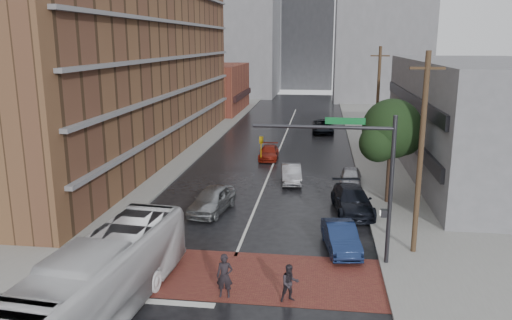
% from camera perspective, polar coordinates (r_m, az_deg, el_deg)
% --- Properties ---
extents(ground, '(160.00, 160.00, 0.00)m').
position_cam_1_polar(ground, '(23.00, -3.48, -13.50)').
color(ground, black).
rests_on(ground, ground).
extents(crosswalk, '(14.00, 5.00, 0.02)m').
position_cam_1_polar(crosswalk, '(23.43, -3.24, -12.94)').
color(crosswalk, brown).
rests_on(crosswalk, ground).
extents(sidewalk_west, '(9.00, 90.00, 0.15)m').
position_cam_1_polar(sidewalk_west, '(48.81, -11.18, 0.95)').
color(sidewalk_west, gray).
rests_on(sidewalk_west, ground).
extents(sidewalk_east, '(9.00, 90.00, 0.15)m').
position_cam_1_polar(sidewalk_east, '(46.87, 16.53, 0.13)').
color(sidewalk_east, gray).
rests_on(sidewalk_east, ground).
extents(storefront_west, '(8.00, 16.00, 7.00)m').
position_cam_1_polar(storefront_west, '(76.13, -4.68, 8.18)').
color(storefront_west, brown).
rests_on(storefront_west, ground).
extents(building_east, '(11.00, 26.00, 9.00)m').
position_cam_1_polar(building_east, '(42.41, 24.64, 4.20)').
color(building_east, gray).
rests_on(building_east, ground).
extents(distant_tower_west, '(18.00, 16.00, 32.00)m').
position_cam_1_polar(distant_tower_west, '(99.91, -2.97, 16.62)').
color(distant_tower_west, gray).
rests_on(distant_tower_west, ground).
extents(distant_tower_center, '(12.00, 10.00, 24.00)m').
position_cam_1_polar(distant_tower_center, '(115.19, 5.73, 14.16)').
color(distant_tower_center, gray).
rests_on(distant_tower_center, ground).
extents(street_tree, '(4.20, 4.10, 6.90)m').
position_cam_1_polar(street_tree, '(32.94, 15.28, 3.04)').
color(street_tree, '#332319').
rests_on(street_tree, ground).
extents(signal_mast, '(6.50, 0.30, 7.20)m').
position_cam_1_polar(signal_mast, '(23.38, 11.77, -0.91)').
color(signal_mast, '#2D2D33').
rests_on(signal_mast, ground).
extents(utility_pole_near, '(1.60, 0.26, 10.00)m').
position_cam_1_polar(utility_pole_near, '(25.13, 18.30, 0.64)').
color(utility_pole_near, '#473321').
rests_on(utility_pole_near, ground).
extents(utility_pole_far, '(1.60, 0.26, 10.00)m').
position_cam_1_polar(utility_pole_far, '(44.67, 13.71, 6.28)').
color(utility_pole_far, '#473321').
rests_on(utility_pole_far, ground).
extents(transit_bus, '(3.57, 11.19, 3.07)m').
position_cam_1_polar(transit_bus, '(20.53, -17.11, -12.82)').
color(transit_bus, silver).
rests_on(transit_bus, ground).
extents(pedestrian_a, '(0.71, 0.49, 1.89)m').
position_cam_1_polar(pedestrian_a, '(21.21, -3.60, -13.09)').
color(pedestrian_a, black).
rests_on(pedestrian_a, ground).
extents(pedestrian_b, '(0.94, 0.84, 1.60)m').
position_cam_1_polar(pedestrian_b, '(20.97, 3.89, -13.87)').
color(pedestrian_b, '#272126').
rests_on(pedestrian_b, ground).
extents(car_travel_a, '(2.65, 4.92, 1.59)m').
position_cam_1_polar(car_travel_a, '(31.21, -5.05, -4.56)').
color(car_travel_a, '#94989B').
rests_on(car_travel_a, ground).
extents(car_travel_b, '(1.85, 4.21, 1.34)m').
position_cam_1_polar(car_travel_b, '(37.66, 4.06, -1.59)').
color(car_travel_b, '#B0B2B9').
rests_on(car_travel_b, ground).
extents(car_travel_c, '(1.75, 4.13, 1.19)m').
position_cam_1_polar(car_travel_c, '(45.13, 1.47, 0.87)').
color(car_travel_c, maroon).
rests_on(car_travel_c, ground).
extents(suv_travel, '(2.51, 5.33, 1.47)m').
position_cam_1_polar(suv_travel, '(58.80, 7.67, 3.85)').
color(suv_travel, black).
rests_on(suv_travel, ground).
extents(car_parked_near, '(2.10, 4.40, 1.39)m').
position_cam_1_polar(car_parked_near, '(26.01, 9.68, -8.69)').
color(car_parked_near, '#142349').
rests_on(car_parked_near, ground).
extents(car_parked_mid, '(2.80, 5.56, 1.55)m').
position_cam_1_polar(car_parked_mid, '(31.67, 10.94, -4.53)').
color(car_parked_mid, black).
rests_on(car_parked_mid, ground).
extents(car_parked_far, '(1.76, 3.91, 1.30)m').
position_cam_1_polar(car_parked_far, '(37.47, 10.76, -1.90)').
color(car_parked_far, '#9C9DA3').
rests_on(car_parked_far, ground).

